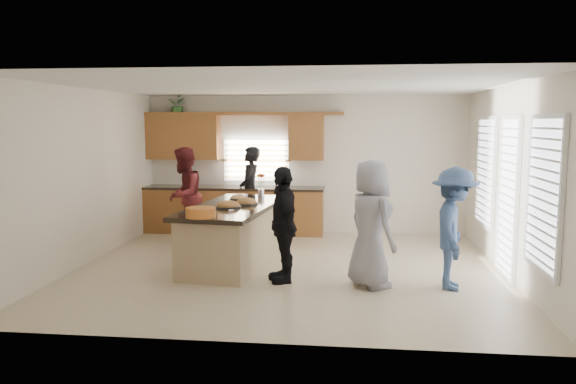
# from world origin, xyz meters

# --- Properties ---
(floor) EXTENTS (6.50, 6.50, 0.00)m
(floor) POSITION_xyz_m (0.00, 0.00, 0.00)
(floor) COLOR beige
(floor) RESTS_ON ground
(room_shell) EXTENTS (6.52, 6.02, 2.81)m
(room_shell) POSITION_xyz_m (0.00, 0.00, 1.90)
(room_shell) COLOR silver
(room_shell) RESTS_ON ground
(back_cabinetry) EXTENTS (4.08, 0.66, 2.46)m
(back_cabinetry) POSITION_xyz_m (-1.47, 2.73, 0.91)
(back_cabinetry) COLOR #96542B
(back_cabinetry) RESTS_ON ground
(right_wall_glazing) EXTENTS (0.06, 4.00, 2.25)m
(right_wall_glazing) POSITION_xyz_m (3.22, -0.13, 1.34)
(right_wall_glazing) COLOR white
(right_wall_glazing) RESTS_ON ground
(island) EXTENTS (1.44, 2.81, 0.95)m
(island) POSITION_xyz_m (-0.90, 0.20, 0.45)
(island) COLOR tan
(island) RESTS_ON ground
(platter_front) EXTENTS (0.40, 0.40, 0.16)m
(platter_front) POSITION_xyz_m (-0.93, -0.07, 0.98)
(platter_front) COLOR black
(platter_front) RESTS_ON island
(platter_mid) EXTENTS (0.38, 0.38, 0.15)m
(platter_mid) POSITION_xyz_m (-0.71, 0.31, 0.98)
(platter_mid) COLOR black
(platter_mid) RESTS_ON island
(platter_back) EXTENTS (0.31, 0.31, 0.12)m
(platter_back) POSITION_xyz_m (-0.95, 0.86, 0.98)
(platter_back) COLOR black
(platter_back) RESTS_ON island
(salad_bowl) EXTENTS (0.42, 0.42, 0.14)m
(salad_bowl) POSITION_xyz_m (-1.11, -0.98, 1.03)
(salad_bowl) COLOR orange
(salad_bowl) RESTS_ON island
(clear_cup) EXTENTS (0.09, 0.09, 0.09)m
(clear_cup) POSITION_xyz_m (-0.71, -0.85, 1.00)
(clear_cup) COLOR white
(clear_cup) RESTS_ON island
(plate_stack) EXTENTS (0.21, 0.21, 0.05)m
(plate_stack) POSITION_xyz_m (-0.94, 1.11, 0.98)
(plate_stack) COLOR #BB9BE2
(plate_stack) RESTS_ON island
(flower_vase) EXTENTS (0.14, 0.14, 0.41)m
(flower_vase) POSITION_xyz_m (-0.62, 1.24, 1.17)
(flower_vase) COLOR silver
(flower_vase) RESTS_ON island
(potted_plant) EXTENTS (0.46, 0.43, 0.42)m
(potted_plant) POSITION_xyz_m (-2.59, 2.82, 2.61)
(potted_plant) COLOR #397B31
(potted_plant) RESTS_ON back_cabinetry
(woman_left_back) EXTENTS (0.46, 0.67, 1.77)m
(woman_left_back) POSITION_xyz_m (-1.07, 2.60, 0.89)
(woman_left_back) COLOR black
(woman_left_back) RESTS_ON ground
(woman_left_mid) EXTENTS (0.73, 0.92, 1.80)m
(woman_left_mid) POSITION_xyz_m (-2.15, 1.65, 0.90)
(woman_left_mid) COLOR #5C1B1E
(woman_left_mid) RESTS_ON ground
(woman_left_front) EXTENTS (0.71, 1.05, 1.65)m
(woman_left_front) POSITION_xyz_m (0.01, -0.71, 0.82)
(woman_left_front) COLOR black
(woman_left_front) RESTS_ON ground
(woman_right_back) EXTENTS (0.81, 1.17, 1.67)m
(woman_right_back) POSITION_xyz_m (2.35, -0.81, 0.83)
(woman_right_back) COLOR #344B71
(woman_right_back) RESTS_ON ground
(woman_right_front) EXTENTS (0.93, 1.03, 1.76)m
(woman_right_front) POSITION_xyz_m (1.23, -0.84, 0.88)
(woman_right_front) COLOR gray
(woman_right_front) RESTS_ON ground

